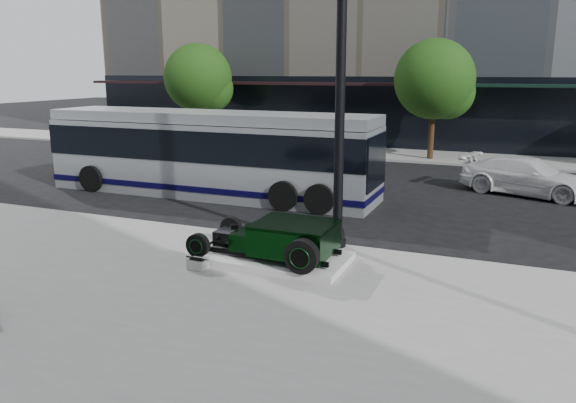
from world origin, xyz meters
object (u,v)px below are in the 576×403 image
at_px(hot_rod, 285,238).
at_px(white_sedan, 527,176).
at_px(lamppost, 340,99).
at_px(transit_bus, 210,153).

bearing_deg(hot_rod, white_sedan, 64.11).
bearing_deg(lamppost, hot_rod, -113.46).
height_order(transit_bus, white_sedan, transit_bus).
bearing_deg(transit_bus, lamppost, -36.25).
bearing_deg(transit_bus, hot_rod, -48.29).
relative_size(hot_rod, white_sedan, 0.70).
distance_m(lamppost, white_sedan, 10.15).
bearing_deg(hot_rod, transit_bus, 131.71).
bearing_deg(lamppost, transit_bus, 143.75).
xyz_separation_m(hot_rod, transit_bus, (-5.47, 6.14, 0.79)).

